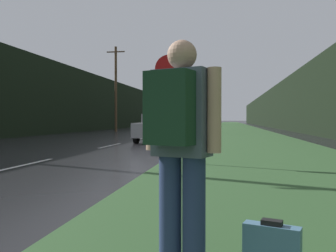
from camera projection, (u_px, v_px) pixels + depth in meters
name	position (u px, v px, depth m)	size (l,w,h in m)	color
grass_verge	(238.00, 130.00, 39.21)	(6.00, 240.00, 0.02)	#33562D
lane_stripe_b	(23.00, 165.00, 9.26)	(0.12, 3.00, 0.01)	silver
lane_stripe_c	(110.00, 146.00, 16.16)	(0.12, 3.00, 0.01)	silver
lane_stripe_d	(145.00, 138.00, 23.07)	(0.12, 3.00, 0.01)	silver
lane_stripe_e	(164.00, 133.00, 29.97)	(0.12, 3.00, 0.01)	silver
lane_stripe_f	(176.00, 131.00, 36.87)	(0.12, 3.00, 0.01)	silver
treeline_far_side	(125.00, 107.00, 51.64)	(2.00, 140.00, 5.93)	black
treeline_near_side	(281.00, 107.00, 48.03)	(2.00, 140.00, 5.67)	black
utility_pole_far	(116.00, 88.00, 34.51)	(1.80, 0.24, 8.25)	#4C3823
stop_sign	(168.00, 95.00, 9.78)	(0.76, 0.07, 2.98)	slate
hitchhiker_with_backpack	(180.00, 141.00, 2.70)	(0.60, 0.52, 1.81)	navy
suitcase	(272.00, 249.00, 2.75)	(0.45, 0.25, 0.42)	teal
car_passing_near	(160.00, 128.00, 18.82)	(2.02, 4.50, 1.48)	#9E9EA3
car_passing_far	(190.00, 125.00, 33.79)	(1.84, 4.03, 1.34)	#2D3856
car_oncoming	(171.00, 123.00, 44.45)	(1.96, 4.68, 1.45)	#9E9EA3
delivery_truck	(187.00, 116.00, 62.72)	(2.57, 7.50, 3.35)	gray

